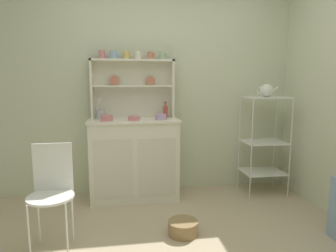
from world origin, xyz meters
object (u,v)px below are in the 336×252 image
object	(u,v)px
cup_rose_0	(102,55)
jam_bottle	(165,111)
hutch_shelf_unit	(133,84)
utensil_jar	(100,114)
porcelain_teapot	(266,90)
bakers_rack	(264,136)
bowl_mixing_large	(107,118)
hutch_cabinet	(134,158)
floor_basket	(183,228)
wire_chair	(52,186)

from	to	relation	value
cup_rose_0	jam_bottle	xyz separation A→B (m)	(0.70, -0.04, -0.64)
hutch_shelf_unit	utensil_jar	size ratio (longest dim) A/B	3.85
jam_bottle	porcelain_teapot	xyz separation A→B (m)	(1.16, -0.16, 0.24)
bakers_rack	jam_bottle	size ratio (longest dim) A/B	6.18
jam_bottle	cup_rose_0	bearing A→B (deg)	177.07
jam_bottle	bowl_mixing_large	bearing A→B (deg)	-166.50
hutch_cabinet	cup_rose_0	world-z (taller)	cup_rose_0
floor_basket	bowl_mixing_large	size ratio (longest dim) A/B	2.00
floor_basket	porcelain_teapot	size ratio (longest dim) A/B	1.10
cup_rose_0	jam_bottle	size ratio (longest dim) A/B	0.48
bakers_rack	porcelain_teapot	size ratio (longest dim) A/B	4.82
bakers_rack	cup_rose_0	bearing A→B (deg)	174.07
porcelain_teapot	bakers_rack	bearing A→B (deg)	0.00
floor_basket	bowl_mixing_large	bearing A→B (deg)	128.80
cup_rose_0	porcelain_teapot	xyz separation A→B (m)	(1.86, -0.19, -0.40)
hutch_cabinet	bowl_mixing_large	bearing A→B (deg)	-165.96
hutch_shelf_unit	wire_chair	size ratio (longest dim) A/B	1.10
porcelain_teapot	hutch_cabinet	bearing A→B (deg)	177.34
utensil_jar	hutch_cabinet	bearing A→B (deg)	-11.80
porcelain_teapot	wire_chair	bearing A→B (deg)	-158.39
floor_basket	jam_bottle	xyz separation A→B (m)	(-0.01, 1.00, 0.93)
wire_chair	bakers_rack	bearing A→B (deg)	4.68
hutch_cabinet	jam_bottle	xyz separation A→B (m)	(0.37, 0.09, 0.52)
hutch_shelf_unit	wire_chair	world-z (taller)	hutch_shelf_unit
cup_rose_0	porcelain_teapot	size ratio (longest dim) A/B	0.38
wire_chair	porcelain_teapot	bearing A→B (deg)	4.69
bakers_rack	hutch_shelf_unit	bearing A→B (deg)	171.31
bakers_rack	cup_rose_0	world-z (taller)	cup_rose_0
bowl_mixing_large	jam_bottle	bearing A→B (deg)	13.50
hutch_cabinet	hutch_shelf_unit	bearing A→B (deg)	90.00
bowl_mixing_large	utensil_jar	distance (m)	0.17
hutch_shelf_unit	utensil_jar	world-z (taller)	hutch_shelf_unit
bowl_mixing_large	porcelain_teapot	xyz separation A→B (m)	(1.82, 0.00, 0.28)
cup_rose_0	porcelain_teapot	world-z (taller)	cup_rose_0
bakers_rack	jam_bottle	world-z (taller)	bakers_rack
wire_chair	floor_basket	bearing A→B (deg)	-14.91
jam_bottle	utensil_jar	bearing A→B (deg)	-179.33
utensil_jar	wire_chair	bearing A→B (deg)	-107.39
hutch_shelf_unit	jam_bottle	bearing A→B (deg)	-11.66
cup_rose_0	bowl_mixing_large	bearing A→B (deg)	-78.68
hutch_cabinet	hutch_shelf_unit	world-z (taller)	hutch_shelf_unit
jam_bottle	utensil_jar	world-z (taller)	utensil_jar
hutch_cabinet	wire_chair	distance (m)	1.18
bakers_rack	floor_basket	xyz separation A→B (m)	(-1.15, -0.84, -0.63)
hutch_shelf_unit	floor_basket	size ratio (longest dim) A/B	3.54
bakers_rack	utensil_jar	distance (m)	1.93
hutch_cabinet	floor_basket	world-z (taller)	hutch_cabinet
hutch_cabinet	utensil_jar	xyz separation A→B (m)	(-0.37, 0.08, 0.51)
bowl_mixing_large	utensil_jar	xyz separation A→B (m)	(-0.08, 0.15, 0.03)
hutch_cabinet	bakers_rack	distance (m)	1.55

